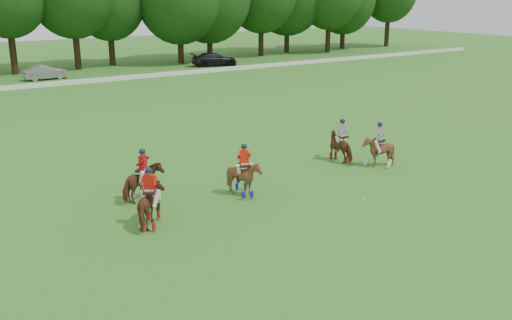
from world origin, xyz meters
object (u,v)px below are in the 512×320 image
polo_stripe_a (341,146)px  polo_red_a (150,205)px  polo_red_b (144,183)px  polo_ball (363,199)px  polo_red_c (244,177)px  polo_stripe_b (378,151)px  car_mid (45,73)px  car_right (214,59)px

polo_stripe_a → polo_red_a: bearing=-168.1°
polo_red_b → polo_ball: 9.08m
polo_red_c → polo_stripe_a: (6.90, 1.58, -0.03)m
polo_red_c → polo_stripe_b: size_ratio=1.01×
car_mid → polo_red_a: size_ratio=1.83×
polo_red_a → polo_red_c: 4.72m
polo_red_a → polo_red_c: same height
car_right → polo_ball: bearing=171.0°
polo_stripe_b → polo_ball: size_ratio=25.01×
polo_red_c → polo_stripe_b: (7.75, -0.18, -0.01)m
polo_stripe_b → polo_red_a: bearing=-176.9°
polo_red_a → car_right: bearing=57.3°
car_mid → polo_red_b: size_ratio=1.84×
polo_red_c → polo_stripe_a: polo_red_c is taller
car_mid → polo_stripe_b: size_ratio=1.84×
polo_stripe_a → polo_ball: (-3.13, -4.83, -0.74)m
polo_red_c → polo_ball: 5.04m
car_right → polo_stripe_a: polo_stripe_a is taller
polo_red_a → polo_red_c: size_ratio=1.00×
car_mid → polo_red_b: (-5.42, -36.81, 0.12)m
polo_red_b → polo_stripe_a: size_ratio=1.03×
polo_red_a → polo_stripe_a: (11.55, 2.43, -0.03)m
car_mid → polo_stripe_a: polo_stripe_a is taller
polo_stripe_a → polo_stripe_b: bearing=-64.2°
polo_red_b → polo_red_c: 4.17m
car_right → polo_ball: 45.01m
polo_red_a → polo_stripe_b: 12.41m
polo_red_c → polo_stripe_a: bearing=12.9°
polo_stripe_b → polo_stripe_a: bearing=115.8°
polo_stripe_a → polo_stripe_b: (0.85, -1.76, 0.02)m
car_mid → polo_ball: bearing=-179.9°
car_mid → polo_red_c: size_ratio=1.83×
polo_red_a → polo_stripe_b: bearing=3.1°
polo_red_c → polo_stripe_a: 7.08m
car_mid → polo_ball: 41.80m
polo_red_c → polo_red_b: bearing=156.2°
polo_red_b → polo_stripe_a: bearing=-0.6°
polo_red_b → polo_red_c: bearing=-23.8°
car_right → polo_red_c: bearing=164.8°
polo_red_b → polo_stripe_a: 10.72m
polo_red_b → polo_stripe_a: polo_red_b is taller
car_mid → polo_red_b: polo_red_b is taller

